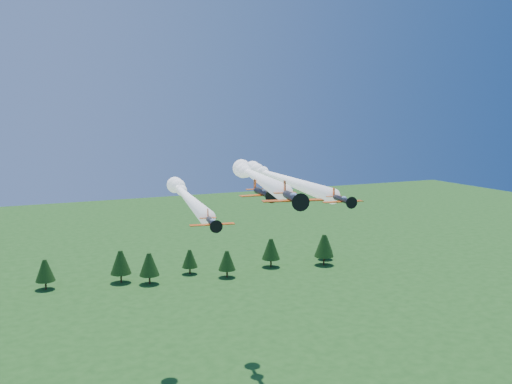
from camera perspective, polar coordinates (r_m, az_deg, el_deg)
name	(u,v)px	position (r m, az deg, el deg)	size (l,w,h in m)	color
plane_lead	(254,176)	(102.66, -0.17, 1.66)	(16.16, 48.08, 3.70)	black
plane_left	(185,195)	(114.30, -7.10, -0.29)	(13.23, 51.89, 3.70)	black
plane_right	(277,177)	(119.18, 2.16, 1.50)	(12.76, 57.17, 3.70)	black
plane_slot	(263,193)	(92.58, 0.69, -0.06)	(8.10, 8.79, 2.84)	black
treeline	(133,265)	(196.35, -12.22, -7.16)	(171.84, 19.18, 11.58)	#382314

